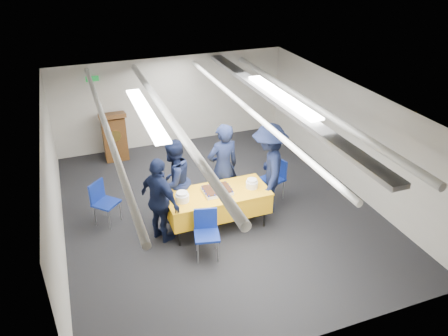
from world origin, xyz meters
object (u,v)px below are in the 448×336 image
Objects in this scene: sailor_a at (223,167)px; sailor_d at (269,169)px; serving_table at (218,202)px; sheet_cake at (217,190)px; podium at (114,136)px; chair_near at (206,228)px; chair_left at (102,199)px; chair_right at (276,175)px; sailor_b at (174,181)px; sailor_c at (160,201)px.

sailor_d reaches higher than sailor_a.
sheet_cake is (-0.00, 0.01, 0.26)m from serving_table.
sailor_a is at bearing -60.07° from podium.
sheet_cake is 3.87m from podium.
podium is 4.23m from sailor_d.
sailor_d reaches higher than chair_near.
chair_near is 1.00× the size of chair_left.
podium is 1.44× the size of chair_left.
chair_left is at bearing 174.89° from chair_right.
chair_near is 2.34m from chair_right.
chair_right is at bearing 160.32° from sailor_d.
chair_near is at bearing -146.80° from chair_right.
podium is (-1.39, 3.60, -0.20)m from sheet_cake.
serving_table is at bearing -24.73° from chair_left.
sailor_d reaches higher than podium.
sailor_d is (1.83, -0.31, 0.08)m from sailor_b.
sailor_d reaches higher than serving_table.
chair_right is at bearing 21.74° from sheet_cake.
sailor_b is (-2.19, -0.06, 0.31)m from chair_right.
sailor_d is at bearing -133.87° from chair_right.
sailor_c reaches higher than chair_left.
serving_table is 2.20× the size of chair_left.
chair_right is (2.90, -3.00, -0.08)m from podium.
sailor_a reaches higher than chair_left.
chair_right reaches higher than serving_table.
chair_near is 1.00× the size of chair_right.
sailor_c is (-1.07, 0.00, 0.01)m from sheet_cake.
serving_table is 1.13× the size of sailor_b.
sailor_b is 1.03× the size of sailor_c.
sailor_b is 1.86m from sailor_d.
sailor_b is (-0.23, 1.22, 0.31)m from chair_near.
sheet_cake is 0.70m from sailor_a.
sailor_b reaches higher than chair_right.
sheet_cake is 1.19m from sailor_d.
serving_table is at bearing -54.18° from sailor_d.
podium reaches higher than chair_right.
chair_near is at bearing -36.23° from sailor_d.
sailor_d is at bearing -111.26° from sailor_c.
sailor_b reaches higher than chair_near.
podium is 0.68× the size of sailor_a.
podium is at bearing -22.01° from sailor_c.
chair_near is (0.94, -4.28, -0.08)m from podium.
sailor_c is 0.89× the size of sailor_d.
chair_near reaches higher than sheet_cake.
podium reaches higher than chair_left.
podium is at bearing -109.37° from sailor_b.
podium is at bearing -118.79° from sailor_d.
sailor_c is at bearing 15.17° from sailor_a.
podium is (-1.39, 3.61, 0.05)m from serving_table.
sheet_cake is 1.07m from sailor_c.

